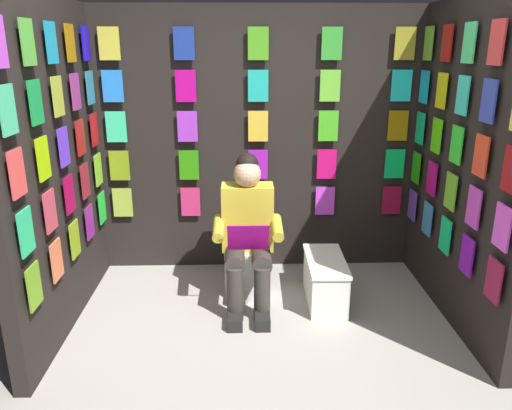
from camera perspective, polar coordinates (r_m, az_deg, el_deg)
name	(u,v)px	position (r m, az deg, el deg)	size (l,w,h in m)	color
ground_plane	(268,393)	(3.14, 1.34, -20.78)	(30.00, 30.00, 0.00)	#9E998E
display_wall_back	(258,143)	(4.41, 0.20, 7.18)	(2.87, 0.14, 2.29)	black
display_wall_left	(465,166)	(3.81, 22.90, 4.10)	(0.14, 1.83, 2.29)	black
display_wall_right	(54,169)	(3.70, -22.14, 3.84)	(0.14, 1.83, 2.29)	black
toilet	(248,253)	(4.12, -0.97, -5.58)	(0.41, 0.55, 0.77)	white
person_reading	(248,232)	(3.81, -0.95, -3.15)	(0.52, 0.68, 1.19)	gold
comic_longbox_near	(325,280)	(4.03, 7.93, -8.53)	(0.31, 0.65, 0.37)	white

